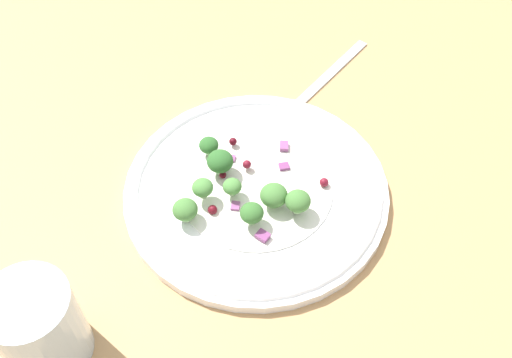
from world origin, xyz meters
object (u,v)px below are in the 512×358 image
(broccoli_floret_1, at_px, (298,201))
(broccoli_floret_2, at_px, (220,162))
(fork, at_px, (319,84))
(broccoli_floret_0, at_px, (203,188))
(water_glass, at_px, (39,327))
(plate, at_px, (256,190))

(broccoli_floret_1, relative_size, broccoli_floret_2, 0.92)
(fork, bearing_deg, broccoli_floret_0, -162.09)
(broccoli_floret_0, bearing_deg, broccoli_floret_2, 28.46)
(water_glass, bearing_deg, plate, 6.85)
(water_glass, bearing_deg, broccoli_floret_2, 16.43)
(plate, xyz_separation_m, broccoli_floret_2, (-0.02, 0.04, 0.02))
(plate, xyz_separation_m, fork, (0.17, 0.09, -0.01))
(broccoli_floret_0, xyz_separation_m, fork, (0.22, 0.07, -0.03))
(broccoli_floret_2, relative_size, water_glass, 0.31)
(broccoli_floret_2, height_order, water_glass, water_glass)
(plate, xyz_separation_m, broccoli_floret_1, (0.01, -0.05, 0.02))
(plate, relative_size, water_glass, 3.06)
(broccoli_floret_1, xyz_separation_m, broccoli_floret_2, (-0.03, 0.09, -0.00))
(plate, distance_m, broccoli_floret_1, 0.06)
(broccoli_floret_0, height_order, fork, broccoli_floret_0)
(broccoli_floret_2, bearing_deg, fork, 15.74)
(broccoli_floret_2, bearing_deg, plate, -63.88)
(plate, bearing_deg, broccoli_floret_2, 116.12)
(plate, bearing_deg, fork, 28.61)
(broccoli_floret_1, distance_m, fork, 0.21)
(broccoli_floret_2, distance_m, water_glass, 0.24)
(broccoli_floret_0, height_order, water_glass, water_glass)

